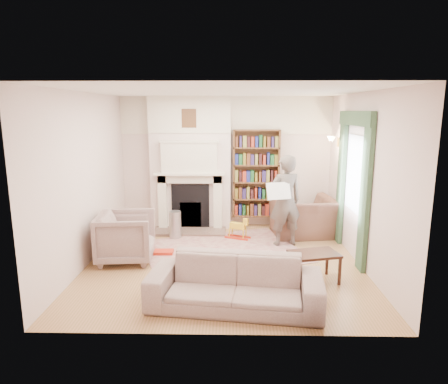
{
  "coord_description": "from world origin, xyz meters",
  "views": [
    {
      "loc": [
        0.14,
        -6.38,
        2.51
      ],
      "look_at": [
        0.0,
        0.25,
        1.15
      ],
      "focal_mm": 32.0,
      "sensor_mm": 36.0,
      "label": 1
    }
  ],
  "objects_px": {
    "paraffin_heater": "(175,225)",
    "rocking_horse": "(238,228)",
    "man_reading": "(285,201)",
    "armchair_left": "(126,237)",
    "coffee_table": "(314,267)",
    "bookcase": "(256,174)",
    "sofa": "(235,283)",
    "armchair_reading": "(303,217)"
  },
  "relations": [
    {
      "from": "bookcase",
      "to": "man_reading",
      "type": "distance_m",
      "value": 1.37
    },
    {
      "from": "man_reading",
      "to": "armchair_left",
      "type": "bearing_deg",
      "value": 0.55
    },
    {
      "from": "armchair_reading",
      "to": "paraffin_heater",
      "type": "distance_m",
      "value": 2.58
    },
    {
      "from": "sofa",
      "to": "rocking_horse",
      "type": "xyz_separation_m",
      "value": [
        0.07,
        2.8,
        -0.11
      ]
    },
    {
      "from": "man_reading",
      "to": "paraffin_heater",
      "type": "relative_size",
      "value": 3.12
    },
    {
      "from": "bookcase",
      "to": "armchair_left",
      "type": "relative_size",
      "value": 2.02
    },
    {
      "from": "coffee_table",
      "to": "paraffin_heater",
      "type": "bearing_deg",
      "value": 124.88
    },
    {
      "from": "armchair_reading",
      "to": "sofa",
      "type": "relative_size",
      "value": 0.54
    },
    {
      "from": "armchair_reading",
      "to": "sofa",
      "type": "xyz_separation_m",
      "value": [
        -1.4,
        -3.05,
        -0.07
      ]
    },
    {
      "from": "bookcase",
      "to": "man_reading",
      "type": "bearing_deg",
      "value": -69.11
    },
    {
      "from": "armchair_left",
      "to": "rocking_horse",
      "type": "height_order",
      "value": "armchair_left"
    },
    {
      "from": "man_reading",
      "to": "paraffin_heater",
      "type": "xyz_separation_m",
      "value": [
        -2.12,
        0.37,
        -0.58
      ]
    },
    {
      "from": "bookcase",
      "to": "sofa",
      "type": "bearing_deg",
      "value": -97.26
    },
    {
      "from": "rocking_horse",
      "to": "paraffin_heater",
      "type": "bearing_deg",
      "value": -158.54
    },
    {
      "from": "armchair_reading",
      "to": "rocking_horse",
      "type": "xyz_separation_m",
      "value": [
        -1.32,
        -0.25,
        -0.17
      ]
    },
    {
      "from": "coffee_table",
      "to": "rocking_horse",
      "type": "height_order",
      "value": "coffee_table"
    },
    {
      "from": "sofa",
      "to": "paraffin_heater",
      "type": "bearing_deg",
      "value": 119.68
    },
    {
      "from": "armchair_reading",
      "to": "armchair_left",
      "type": "bearing_deg",
      "value": 17.53
    },
    {
      "from": "coffee_table",
      "to": "paraffin_heater",
      "type": "xyz_separation_m",
      "value": [
        -2.35,
        2.02,
        0.05
      ]
    },
    {
      "from": "bookcase",
      "to": "armchair_left",
      "type": "distance_m",
      "value": 3.21
    },
    {
      "from": "man_reading",
      "to": "coffee_table",
      "type": "bearing_deg",
      "value": 81.12
    },
    {
      "from": "coffee_table",
      "to": "armchair_left",
      "type": "bearing_deg",
      "value": 150.9
    },
    {
      "from": "coffee_table",
      "to": "paraffin_heater",
      "type": "height_order",
      "value": "paraffin_heater"
    },
    {
      "from": "armchair_left",
      "to": "paraffin_heater",
      "type": "height_order",
      "value": "armchair_left"
    },
    {
      "from": "rocking_horse",
      "to": "armchair_left",
      "type": "bearing_deg",
      "value": -125.02
    },
    {
      "from": "armchair_left",
      "to": "rocking_horse",
      "type": "distance_m",
      "value": 2.26
    },
    {
      "from": "paraffin_heater",
      "to": "rocking_horse",
      "type": "xyz_separation_m",
      "value": [
        1.25,
        -0.02,
        -0.06
      ]
    },
    {
      "from": "armchair_reading",
      "to": "sofa",
      "type": "height_order",
      "value": "armchair_reading"
    },
    {
      "from": "bookcase",
      "to": "armchair_reading",
      "type": "xyz_separation_m",
      "value": [
        0.92,
        -0.64,
        -0.78
      ]
    },
    {
      "from": "bookcase",
      "to": "coffee_table",
      "type": "relative_size",
      "value": 2.64
    },
    {
      "from": "bookcase",
      "to": "armchair_reading",
      "type": "height_order",
      "value": "bookcase"
    },
    {
      "from": "armchair_left",
      "to": "sofa",
      "type": "height_order",
      "value": "armchair_left"
    },
    {
      "from": "coffee_table",
      "to": "paraffin_heater",
      "type": "distance_m",
      "value": 3.1
    },
    {
      "from": "armchair_reading",
      "to": "rocking_horse",
      "type": "height_order",
      "value": "armchair_reading"
    },
    {
      "from": "armchair_left",
      "to": "sofa",
      "type": "relative_size",
      "value": 0.41
    },
    {
      "from": "paraffin_heater",
      "to": "armchair_reading",
      "type": "bearing_deg",
      "value": 5.13
    },
    {
      "from": "armchair_left",
      "to": "coffee_table",
      "type": "height_order",
      "value": "armchair_left"
    },
    {
      "from": "man_reading",
      "to": "rocking_horse",
      "type": "xyz_separation_m",
      "value": [
        -0.87,
        0.35,
        -0.64
      ]
    },
    {
      "from": "sofa",
      "to": "man_reading",
      "type": "distance_m",
      "value": 2.68
    },
    {
      "from": "bookcase",
      "to": "armchair_left",
      "type": "xyz_separation_m",
      "value": [
        -2.3,
        -2.11,
        -0.76
      ]
    },
    {
      "from": "armchair_reading",
      "to": "man_reading",
      "type": "xyz_separation_m",
      "value": [
        -0.45,
        -0.6,
        0.47
      ]
    },
    {
      "from": "sofa",
      "to": "coffee_table",
      "type": "relative_size",
      "value": 3.17
    }
  ]
}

